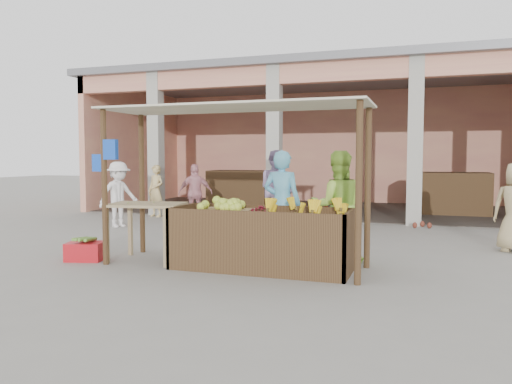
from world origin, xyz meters
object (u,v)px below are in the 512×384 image
(red_crate, at_px, (86,251))
(vendor_blue, at_px, (282,200))
(fruit_stall, at_px, (261,242))
(vendor_green, at_px, (338,204))
(motorcycle, at_px, (304,216))
(side_table, at_px, (147,212))

(red_crate, distance_m, vendor_blue, 3.25)
(fruit_stall, distance_m, vendor_green, 1.40)
(vendor_blue, bearing_deg, vendor_green, 174.44)
(vendor_green, xyz_separation_m, motorcycle, (-0.93, 1.71, -0.41))
(vendor_blue, height_order, motorcycle, vendor_blue)
(side_table, relative_size, vendor_blue, 0.66)
(vendor_blue, height_order, vendor_green, vendor_blue)
(side_table, xyz_separation_m, motorcycle, (1.92, 2.60, -0.27))
(red_crate, height_order, vendor_green, vendor_green)
(side_table, xyz_separation_m, vendor_blue, (1.91, 1.05, 0.16))
(fruit_stall, bearing_deg, motorcycle, 89.35)
(vendor_blue, bearing_deg, side_table, 33.43)
(fruit_stall, distance_m, red_crate, 2.87)
(vendor_green, bearing_deg, vendor_blue, -25.11)
(fruit_stall, height_order, vendor_green, vendor_green)
(motorcycle, bearing_deg, red_crate, 130.39)
(vendor_green, height_order, motorcycle, vendor_green)
(motorcycle, bearing_deg, side_table, 138.87)
(vendor_blue, xyz_separation_m, vendor_green, (0.94, -0.17, -0.02))
(fruit_stall, xyz_separation_m, vendor_blue, (0.02, 1.04, 0.53))
(fruit_stall, bearing_deg, vendor_blue, 88.91)
(fruit_stall, distance_m, motorcycle, 2.58)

